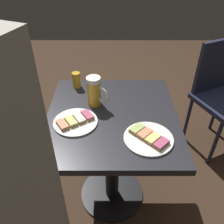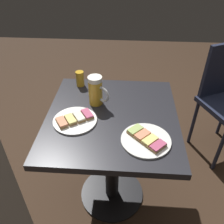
{
  "view_description": "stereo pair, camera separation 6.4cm",
  "coord_description": "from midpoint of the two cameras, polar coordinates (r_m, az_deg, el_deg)",
  "views": [
    {
      "loc": [
        0.0,
        -1.0,
        1.51
      ],
      "look_at": [
        0.0,
        0.0,
        0.74
      ],
      "focal_mm": 38.07,
      "sensor_mm": 36.0,
      "label": 1
    },
    {
      "loc": [
        0.07,
        -1.0,
        1.51
      ],
      "look_at": [
        0.0,
        0.0,
        0.74
      ],
      "focal_mm": 38.07,
      "sensor_mm": 36.0,
      "label": 2
    }
  ],
  "objects": [
    {
      "name": "beer_glass_small",
      "position": [
        1.51,
        -6.47,
        7.93
      ],
      "size": [
        0.05,
        0.05,
        0.1
      ],
      "primitive_type": "cylinder",
      "color": "gold",
      "rests_on": "cafe_table"
    },
    {
      "name": "cafe_table",
      "position": [
        1.38,
        1.34,
        -6.04
      ],
      "size": [
        0.7,
        0.74,
        0.72
      ],
      "color": "black",
      "rests_on": "ground_plane"
    },
    {
      "name": "plate_far",
      "position": [
        1.24,
        -7.42,
        -1.86
      ],
      "size": [
        0.23,
        0.23,
        0.03
      ],
      "color": "white",
      "rests_on": "cafe_table"
    },
    {
      "name": "beer_mug",
      "position": [
        1.31,
        -2.42,
        5.06
      ],
      "size": [
        0.12,
        0.1,
        0.17
      ],
      "color": "gold",
      "rests_on": "cafe_table"
    },
    {
      "name": "plate_near",
      "position": [
        1.13,
        9.78,
        -6.54
      ],
      "size": [
        0.24,
        0.24,
        0.03
      ],
      "color": "white",
      "rests_on": "cafe_table"
    },
    {
      "name": "ground_plane",
      "position": [
        1.81,
        1.08,
        -18.95
      ],
      "size": [
        6.0,
        6.0,
        0.0
      ],
      "primitive_type": "plane",
      "color": "#382619"
    }
  ]
}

